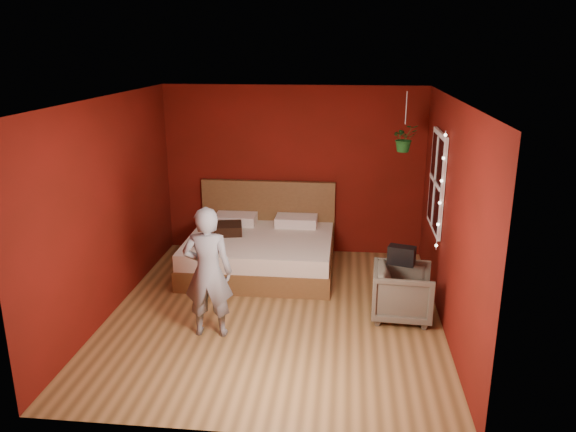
# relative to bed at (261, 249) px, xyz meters

# --- Properties ---
(floor) EXTENTS (4.50, 4.50, 0.00)m
(floor) POSITION_rel_bed_xyz_m (0.39, -1.41, -0.30)
(floor) COLOR olive
(floor) RESTS_ON ground
(room_walls) EXTENTS (4.04, 4.54, 2.62)m
(room_walls) POSITION_rel_bed_xyz_m (0.39, -1.41, 1.38)
(room_walls) COLOR #640F0A
(room_walls) RESTS_ON ground
(window) EXTENTS (0.05, 0.97, 1.27)m
(window) POSITION_rel_bed_xyz_m (2.35, -0.51, 1.20)
(window) COLOR white
(window) RESTS_ON room_walls
(fairy_lights) EXTENTS (0.04, 0.04, 1.45)m
(fairy_lights) POSITION_rel_bed_xyz_m (2.33, -1.04, 1.20)
(fairy_lights) COLOR silver
(fairy_lights) RESTS_ON room_walls
(bed) EXTENTS (2.09, 1.77, 1.15)m
(bed) POSITION_rel_bed_xyz_m (0.00, 0.00, 0.00)
(bed) COLOR brown
(bed) RESTS_ON ground
(person) EXTENTS (0.57, 0.39, 1.51)m
(person) POSITION_rel_bed_xyz_m (-0.28, -1.99, 0.46)
(person) COLOR slate
(person) RESTS_ON ground
(armchair) EXTENTS (0.75, 0.73, 0.65)m
(armchair) POSITION_rel_bed_xyz_m (1.92, -1.35, 0.03)
(armchair) COLOR #625F4E
(armchair) RESTS_ON ground
(handbag) EXTENTS (0.35, 0.24, 0.23)m
(handbag) POSITION_rel_bed_xyz_m (1.90, -1.25, 0.46)
(handbag) COLOR black
(handbag) RESTS_ON armchair
(throw_pillow) EXTENTS (0.48, 0.48, 0.14)m
(throw_pillow) POSITION_rel_bed_xyz_m (-0.49, 0.02, 0.29)
(throw_pillow) COLOR black
(throw_pillow) RESTS_ON bed
(hanging_plant) EXTENTS (0.40, 0.38, 0.78)m
(hanging_plant) POSITION_rel_bed_xyz_m (1.95, -0.19, 1.70)
(hanging_plant) COLOR silver
(hanging_plant) RESTS_ON room_walls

